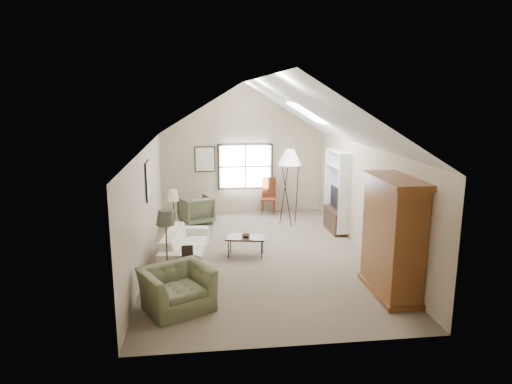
{
  "coord_description": "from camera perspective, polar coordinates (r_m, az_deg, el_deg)",
  "views": [
    {
      "loc": [
        -1.27,
        -10.02,
        3.66
      ],
      "look_at": [
        0.0,
        0.4,
        1.4
      ],
      "focal_mm": 32.0,
      "sensor_mm": 36.0,
      "label": 1
    }
  ],
  "objects": [
    {
      "name": "side_chair",
      "position": [
        14.21,
        1.55,
        -0.48
      ],
      "size": [
        0.53,
        0.53,
        1.11
      ],
      "primitive_type": "cube",
      "rotation": [
        0.0,
        0.0,
        -0.26
      ],
      "color": "maroon",
      "rests_on": "ground"
    },
    {
      "name": "armoire",
      "position": [
        8.74,
        16.71,
        -5.4
      ],
      "size": [
        0.6,
        1.5,
        2.2
      ],
      "primitive_type": "cube",
      "color": "brown",
      "rests_on": "ground"
    },
    {
      "name": "bowl",
      "position": [
        10.48,
        -1.31,
        -5.49
      ],
      "size": [
        0.25,
        0.25,
        0.05
      ],
      "primitive_type": "imported",
      "rotation": [
        0.0,
        0.0,
        -0.19
      ],
      "color": "#3C2118",
      "rests_on": "coffee_table"
    },
    {
      "name": "skylight",
      "position": [
        11.22,
        6.39,
        9.83
      ],
      "size": [
        0.8,
        1.2,
        0.52
      ],
      "primitive_type": null,
      "color": "white",
      "rests_on": "room_shell"
    },
    {
      "name": "sofa",
      "position": [
        10.54,
        -8.85,
        -6.49
      ],
      "size": [
        1.12,
        2.27,
        0.64
      ],
      "primitive_type": "imported",
      "rotation": [
        0.0,
        0.0,
        1.44
      ],
      "color": "white",
      "rests_on": "ground"
    },
    {
      "name": "coffee_table",
      "position": [
        10.56,
        -1.3,
        -6.81
      ],
      "size": [
        0.97,
        0.66,
        0.46
      ],
      "primitive_type": "cube",
      "rotation": [
        0.0,
        0.0,
        -0.19
      ],
      "color": "#3C2518",
      "rests_on": "ground"
    },
    {
      "name": "window",
      "position": [
        14.22,
        -1.34,
        3.2
      ],
      "size": [
        1.72,
        0.08,
        1.42
      ],
      "primitive_type": "cube",
      "color": "black",
      "rests_on": "room_shell"
    },
    {
      "name": "wall_art",
      "position": [
        12.13,
        -9.75,
        2.81
      ],
      "size": [
        1.97,
        3.71,
        0.88
      ],
      "color": "black",
      "rests_on": "room_shell"
    },
    {
      "name": "media_console",
      "position": [
        12.61,
        9.87,
        -3.48
      ],
      "size": [
        0.34,
        1.18,
        0.6
      ],
      "primitive_type": "cube",
      "color": "#382316",
      "rests_on": "ground"
    },
    {
      "name": "room_shell",
      "position": [
        10.11,
        0.28,
        9.59
      ],
      "size": [
        5.01,
        8.01,
        4.0
      ],
      "color": "#6F654F",
      "rests_on": "ground"
    },
    {
      "name": "tv_alcove",
      "position": [
        12.42,
        10.1,
        0.3
      ],
      "size": [
        0.32,
        1.3,
        2.1
      ],
      "primitive_type": "cube",
      "color": "white",
      "rests_on": "ground"
    },
    {
      "name": "tv_panel",
      "position": [
        12.46,
        9.97,
        -0.74
      ],
      "size": [
        0.05,
        0.9,
        0.55
      ],
      "primitive_type": "cube",
      "color": "black",
      "rests_on": "media_console"
    },
    {
      "name": "tripod_lamp",
      "position": [
        12.84,
        4.19,
        0.65
      ],
      "size": [
        0.73,
        0.73,
        2.21
      ],
      "primitive_type": null,
      "rotation": [
        0.0,
        0.0,
        -0.15
      ],
      "color": "white",
      "rests_on": "ground"
    },
    {
      "name": "side_table",
      "position": [
        9.05,
        -8.5,
        -9.96
      ],
      "size": [
        0.61,
        0.61,
        0.55
      ],
      "primitive_type": "cylinder",
      "rotation": [
        0.0,
        0.0,
        -0.13
      ],
      "color": "#331C15",
      "rests_on": "ground"
    },
    {
      "name": "tan_lamp",
      "position": [
        11.6,
        -10.21,
        -2.92
      ],
      "size": [
        0.31,
        0.31,
        1.36
      ],
      "primitive_type": null,
      "rotation": [
        0.0,
        0.0,
        -0.13
      ],
      "color": "tan",
      "rests_on": "ground"
    },
    {
      "name": "armchair_far",
      "position": [
        13.25,
        -7.5,
        -2.22
      ],
      "size": [
        1.12,
        1.13,
        0.79
      ],
      "primitive_type": "imported",
      "rotation": [
        0.0,
        0.0,
        3.54
      ],
      "color": "#585C41",
      "rests_on": "ground"
    },
    {
      "name": "dark_lamp",
      "position": [
        9.09,
        -11.11,
        -6.69
      ],
      "size": [
        0.41,
        0.41,
        1.52
      ],
      "primitive_type": null,
      "rotation": [
        0.0,
        0.0,
        -0.13
      ],
      "color": "#292E20",
      "rests_on": "ground"
    },
    {
      "name": "armchair_near",
      "position": [
        8.17,
        -9.87,
        -11.83
      ],
      "size": [
        1.45,
        1.39,
        0.73
      ],
      "primitive_type": "imported",
      "rotation": [
        0.0,
        0.0,
        0.48
      ],
      "color": "#646C4B",
      "rests_on": "ground"
    }
  ]
}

